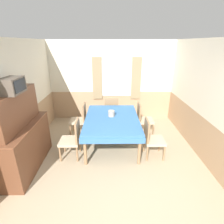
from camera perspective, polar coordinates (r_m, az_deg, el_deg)
ground_plane at (r=3.17m, az=0.58°, el=-30.39°), size 16.00×16.00×0.00m
wall_back at (r=5.91m, az=-0.07°, el=10.02°), size 4.46×0.09×2.60m
wall_left at (r=4.51m, az=-27.09°, el=3.82°), size 0.05×4.22×2.60m
wall_right at (r=4.56m, az=26.93°, el=4.01°), size 0.05×4.22×2.60m
dining_table at (r=4.43m, az=-0.03°, el=-3.01°), size 1.36×1.89×0.75m
chair_right_far at (r=5.09m, az=10.08°, el=-1.98°), size 0.44×0.44×0.92m
chair_left_far at (r=5.08m, az=-10.33°, el=-2.08°), size 0.44×0.44×0.92m
chair_head_window at (r=5.57m, az=-0.17°, el=0.46°), size 0.44×0.44×0.92m
chair_left_near at (r=4.10m, az=-12.77°, el=-8.35°), size 0.44×0.44×0.92m
chair_right_near at (r=4.12m, az=12.82°, el=-8.19°), size 0.44×0.44×0.92m
sideboard at (r=4.00m, az=-26.80°, el=-7.48°), size 0.46×1.59×1.67m
tv at (r=3.51m, az=-29.84°, el=7.47°), size 0.29×0.48×0.28m
vase at (r=4.44m, az=-0.20°, el=-0.48°), size 0.17×0.17×0.15m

